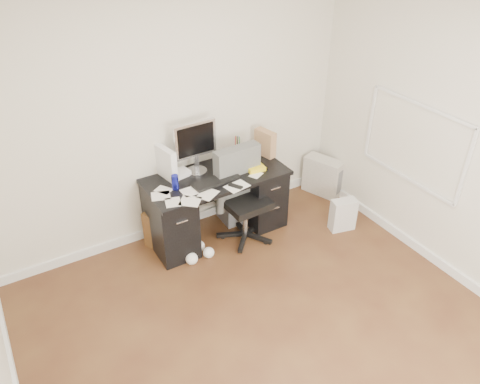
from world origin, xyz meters
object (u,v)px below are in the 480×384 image
object	(u,v)px
pc_tower	(323,176)
wicker_basket	(171,227)
office_chair	(246,198)
lcd_monitor	(195,148)
desk	(217,203)
keyboard	(216,181)

from	to	relation	value
pc_tower	wicker_basket	bearing A→B (deg)	158.82
office_chair	lcd_monitor	bearing A→B (deg)	131.54
desk	office_chair	xyz separation A→B (m)	(0.23, -0.23, 0.12)
keyboard	wicker_basket	distance (m)	0.74
desk	pc_tower	bearing A→B (deg)	2.24
desk	keyboard	bearing A→B (deg)	-118.57
keyboard	wicker_basket	xyz separation A→B (m)	(-0.45, 0.20, -0.55)
desk	pc_tower	size ratio (longest dim) A/B	3.15
keyboard	pc_tower	bearing A→B (deg)	1.93
office_chair	pc_tower	xyz separation A→B (m)	(1.31, 0.29, -0.28)
pc_tower	wicker_basket	size ratio (longest dim) A/B	1.12
pc_tower	wicker_basket	xyz separation A→B (m)	(-2.06, 0.03, -0.03)
office_chair	wicker_basket	size ratio (longest dim) A/B	2.44
lcd_monitor	office_chair	bearing A→B (deg)	-47.87
pc_tower	office_chair	bearing A→B (deg)	171.81
pc_tower	keyboard	bearing A→B (deg)	165.89
lcd_monitor	wicker_basket	world-z (taller)	lcd_monitor
lcd_monitor	office_chair	xyz separation A→B (m)	(0.37, -0.39, -0.52)
desk	lcd_monitor	bearing A→B (deg)	131.04
lcd_monitor	pc_tower	bearing A→B (deg)	-5.11
keyboard	office_chair	distance (m)	0.40
keyboard	desk	bearing A→B (deg)	57.00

